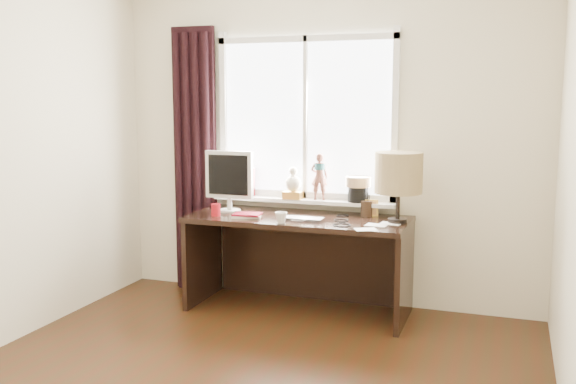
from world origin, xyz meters
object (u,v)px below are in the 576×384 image
at_px(laptop, 303,219).
at_px(red_cup, 216,210).
at_px(desk, 302,245).
at_px(table_lamp, 399,174).
at_px(mug, 281,217).
at_px(monitor, 229,177).

height_order(laptop, red_cup, red_cup).
xyz_separation_m(laptop, desk, (-0.08, 0.22, -0.26)).
height_order(laptop, table_lamp, table_lamp).
bearing_deg(mug, monitor, 150.16).
height_order(mug, desk, mug).
distance_m(red_cup, desk, 0.73).
bearing_deg(laptop, desk, 111.31).
relative_size(desk, monitor, 3.47).
bearing_deg(monitor, desk, 5.29).
height_order(laptop, desk, laptop).
xyz_separation_m(desk, monitor, (-0.60, -0.06, 0.52)).
distance_m(red_cup, monitor, 0.31).
bearing_deg(table_lamp, laptop, -167.66).
relative_size(red_cup, table_lamp, 0.18).
height_order(mug, monitor, monitor).
bearing_deg(desk, mug, -95.85).
distance_m(monitor, table_lamp, 1.36).
bearing_deg(desk, laptop, -69.56).
height_order(red_cup, monitor, monitor).
height_order(desk, monitor, monitor).
relative_size(red_cup, monitor, 0.19).
bearing_deg(desk, monitor, -174.71).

